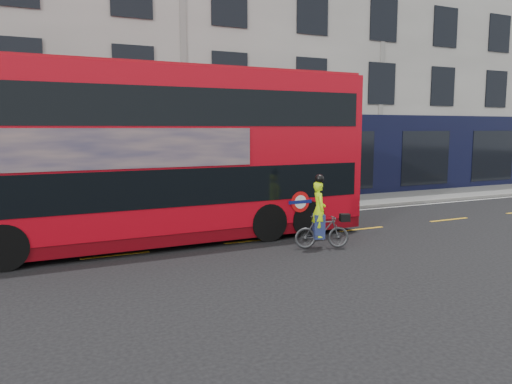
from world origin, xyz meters
TOP-DOWN VIEW (x-y plane):
  - ground at (0.00, 0.00)m, footprint 120.00×120.00m
  - pavement at (0.00, 6.50)m, footprint 60.00×3.00m
  - kerb at (0.00, 5.00)m, footprint 60.00×0.12m
  - building_terrace at (0.00, 12.94)m, footprint 50.00×10.07m
  - road_edge_line at (0.00, 4.70)m, footprint 58.00×0.10m
  - lane_dashes at (0.00, 1.50)m, footprint 58.00×0.12m
  - bus at (-2.51, 2.51)m, footprint 12.60×3.09m
  - cyclist at (1.35, -0.17)m, footprint 1.61×0.90m

SIDE VIEW (x-z plane):
  - ground at x=0.00m, z-range 0.00..0.00m
  - road_edge_line at x=0.00m, z-range 0.00..0.01m
  - lane_dashes at x=0.00m, z-range 0.00..0.01m
  - pavement at x=0.00m, z-range 0.00..0.12m
  - kerb at x=0.00m, z-range 0.00..0.13m
  - cyclist at x=1.35m, z-range -0.34..1.74m
  - bus at x=-2.51m, z-range 0.06..5.12m
  - building_terrace at x=0.00m, z-range -0.01..14.99m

